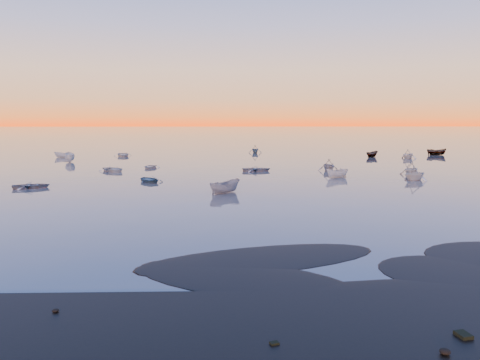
{
  "coord_description": "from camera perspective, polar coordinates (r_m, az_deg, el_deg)",
  "views": [
    {
      "loc": [
        -4.27,
        -22.39,
        7.46
      ],
      "look_at": [
        -2.89,
        28.0,
        0.78
      ],
      "focal_mm": 35.0,
      "sensor_mm": 36.0,
      "label": 1
    }
  ],
  "objects": [
    {
      "name": "boat_near_left",
      "position": [
        68.26,
        -15.15,
        1.01
      ],
      "size": [
        4.28,
        4.17,
        1.05
      ],
      "primitive_type": "imported",
      "rotation": [
        0.0,
        0.0,
        0.75
      ],
      "color": "silver",
      "rests_on": "ground"
    },
    {
      "name": "boat_near_right",
      "position": [
        67.95,
        10.76,
        1.11
      ],
      "size": [
        3.71,
        1.69,
        1.29
      ],
      "primitive_type": "imported",
      "rotation": [
        0.0,
        0.0,
        3.13
      ],
      "color": "slate",
      "rests_on": "ground"
    },
    {
      "name": "ground",
      "position": [
        122.69,
        0.43,
        4.06
      ],
      "size": [
        600.0,
        600.0,
        0.0
      ],
      "primitive_type": "plane",
      "color": "#625851",
      "rests_on": "ground"
    },
    {
      "name": "boat_near_center",
      "position": [
        46.98,
        -1.85,
        -1.59
      ],
      "size": [
        3.68,
        3.92,
        1.31
      ],
      "primitive_type": "imported",
      "rotation": [
        0.0,
        0.0,
        2.28
      ],
      "color": "slate",
      "rests_on": "ground"
    },
    {
      "name": "mud_lobes",
      "position": [
        23.05,
        9.38,
        -11.42
      ],
      "size": [
        140.0,
        6.0,
        0.07
      ],
      "primitive_type": null,
      "color": "black",
      "rests_on": "ground"
    },
    {
      "name": "moored_fleet",
      "position": [
        75.88,
        1.66,
        1.9
      ],
      "size": [
        124.0,
        58.0,
        1.2
      ],
      "primitive_type": null,
      "color": "silver",
      "rests_on": "ground"
    }
  ]
}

